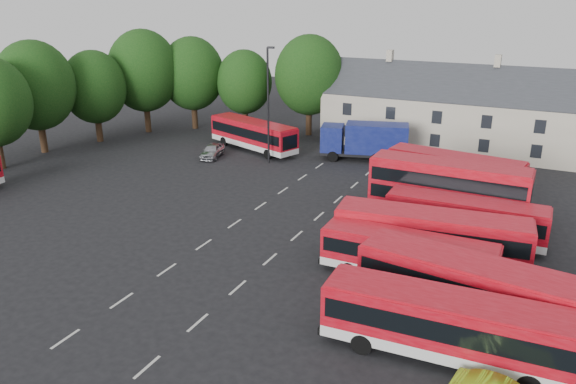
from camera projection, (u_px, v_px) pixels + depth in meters
name	position (u px, v px, depth m)	size (l,w,h in m)	color
ground	(220.00, 234.00, 39.18)	(140.00, 140.00, 0.00)	black
lane_markings	(265.00, 230.00, 39.85)	(5.15, 33.80, 0.01)	beige
treeline	(152.00, 81.00, 61.84)	(29.92, 32.59, 12.01)	black
terrace_houses	(491.00, 116.00, 57.59)	(35.70, 7.13, 10.06)	beige
bus_row_a	(448.00, 322.00, 25.24)	(11.38, 3.04, 3.19)	silver
bus_row_b	(478.00, 288.00, 27.89)	(12.34, 4.48, 3.41)	silver
bus_row_c	(408.00, 254.00, 32.36)	(10.03, 2.39, 2.83)	silver
bus_row_d	(431.00, 233.00, 34.41)	(11.87, 3.91, 3.30)	silver
bus_row_e	(465.00, 216.00, 37.54)	(10.44, 2.50, 2.95)	silver
bus_dd_south	(448.00, 188.00, 40.34)	(11.18, 2.80, 4.56)	silver
bus_dd_north	(454.00, 177.00, 43.43)	(10.51, 3.80, 4.21)	silver
bus_north	(253.00, 133.00, 59.16)	(11.34, 6.21, 3.15)	silver
box_truck	(366.00, 140.00, 55.67)	(8.89, 4.75, 3.72)	black
silver_car	(212.00, 151.00, 56.98)	(1.65, 4.09, 1.39)	#A8AAAF
lamppost	(268.00, 103.00, 53.42)	(0.78, 0.35, 11.19)	black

